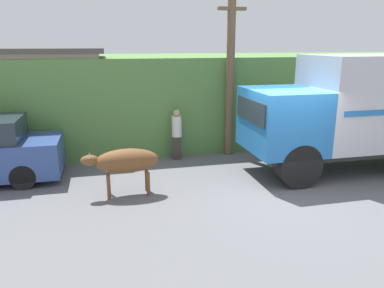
{
  "coord_description": "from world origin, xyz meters",
  "views": [
    {
      "loc": [
        -4.52,
        -8.25,
        3.68
      ],
      "look_at": [
        -2.34,
        0.8,
        1.15
      ],
      "focal_mm": 35.0,
      "sensor_mm": 36.0,
      "label": 1
    }
  ],
  "objects_px": {
    "cargo_truck": "(358,109)",
    "utility_pole": "(230,72)",
    "pedestrian_on_hill": "(177,132)",
    "brown_cow": "(125,161)"
  },
  "relations": [
    {
      "from": "cargo_truck",
      "to": "pedestrian_on_hill",
      "type": "bearing_deg",
      "value": 156.17
    },
    {
      "from": "cargo_truck",
      "to": "brown_cow",
      "type": "height_order",
      "value": "cargo_truck"
    },
    {
      "from": "pedestrian_on_hill",
      "to": "utility_pole",
      "type": "height_order",
      "value": "utility_pole"
    },
    {
      "from": "utility_pole",
      "to": "pedestrian_on_hill",
      "type": "bearing_deg",
      "value": -174.98
    },
    {
      "from": "cargo_truck",
      "to": "pedestrian_on_hill",
      "type": "height_order",
      "value": "cargo_truck"
    },
    {
      "from": "brown_cow",
      "to": "pedestrian_on_hill",
      "type": "height_order",
      "value": "pedestrian_on_hill"
    },
    {
      "from": "brown_cow",
      "to": "utility_pole",
      "type": "xyz_separation_m",
      "value": [
        3.62,
        2.8,
        1.89
      ]
    },
    {
      "from": "pedestrian_on_hill",
      "to": "utility_pole",
      "type": "distance_m",
      "value": 2.6
    },
    {
      "from": "pedestrian_on_hill",
      "to": "utility_pole",
      "type": "xyz_separation_m",
      "value": [
        1.81,
        0.16,
        1.86
      ]
    },
    {
      "from": "cargo_truck",
      "to": "utility_pole",
      "type": "distance_m",
      "value": 4.01
    }
  ]
}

